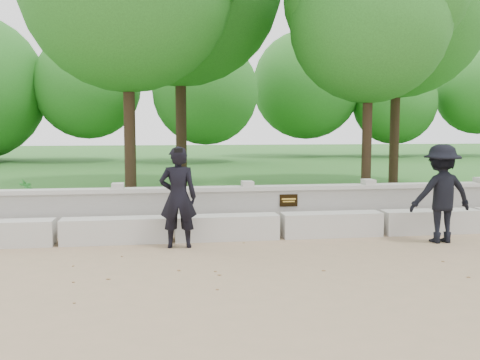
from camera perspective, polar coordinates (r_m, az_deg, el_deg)
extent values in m
plane|color=#93785A|center=(8.28, 7.21, -8.80)|extent=(80.00, 80.00, 0.00)
cube|color=#2B5E22|center=(21.91, -2.75, 0.62)|extent=(40.00, 22.00, 0.25)
cube|color=#B6B4AC|center=(9.82, -13.12, -5.26)|extent=(1.90, 0.45, 0.45)
cube|color=#B6B4AC|center=(9.86, -1.42, -5.06)|extent=(1.90, 0.45, 0.45)
cube|color=#B6B4AC|center=(10.30, 9.73, -4.68)|extent=(1.90, 0.45, 0.45)
cube|color=#B6B4AC|center=(11.08, 19.62, -4.20)|extent=(1.90, 0.45, 0.45)
cube|color=#ABAAA2|center=(10.68, 3.45, -3.23)|extent=(12.50, 0.25, 0.82)
cube|color=#B6B4AC|center=(10.62, 3.47, -0.83)|extent=(12.50, 0.35, 0.08)
cube|color=black|center=(10.58, 5.21, -2.18)|extent=(0.36, 0.02, 0.24)
imported|color=black|center=(9.18, -6.62, -1.83)|extent=(0.67, 0.46, 1.74)
cube|color=black|center=(8.76, -6.60, 3.15)|extent=(0.14, 0.03, 0.07)
imported|color=black|center=(10.19, 20.67, -1.36)|extent=(1.16, 0.69, 1.76)
cylinder|color=#382619|center=(13.43, -11.72, 6.73)|extent=(0.28, 0.28, 4.17)
cylinder|color=#382619|center=(16.47, -6.32, 7.82)|extent=(0.33, 0.33, 4.87)
cylinder|color=#382619|center=(13.65, 13.40, 5.39)|extent=(0.24, 0.24, 3.56)
sphere|color=#21551A|center=(13.93, 13.69, 17.19)|extent=(3.89, 3.89, 3.89)
cylinder|color=#382619|center=(17.58, 16.20, 6.70)|extent=(0.30, 0.30, 4.38)
imported|color=#2E8730|center=(12.86, -21.84, -1.36)|extent=(0.37, 0.41, 0.65)
imported|color=#2E8730|center=(11.98, 8.83, -1.74)|extent=(0.39, 0.39, 0.56)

